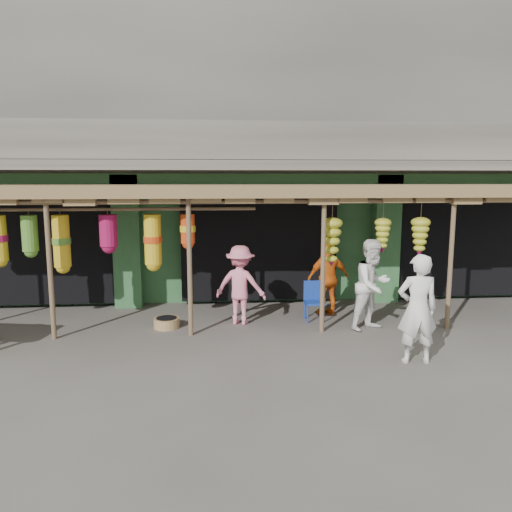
{
  "coord_description": "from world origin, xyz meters",
  "views": [
    {
      "loc": [
        -1.05,
        -9.32,
        2.94
      ],
      "look_at": [
        -0.17,
        1.0,
        1.3
      ],
      "focal_mm": 35.0,
      "sensor_mm": 36.0,
      "label": 1
    }
  ],
  "objects": [
    {
      "name": "person_right",
      "position": [
        2.0,
        -0.12,
        0.89
      ],
      "size": [
        1.08,
        1.01,
        1.77
      ],
      "primitive_type": "imported",
      "rotation": [
        0.0,
        0.0,
        0.5
      ],
      "color": "white",
      "rests_on": "ground"
    },
    {
      "name": "blue_chair",
      "position": [
        1.0,
        0.62,
        0.45
      ],
      "size": [
        0.39,
        0.4,
        0.81
      ],
      "rotation": [
        0.0,
        0.0,
        -0.0
      ],
      "color": "#17379B",
      "rests_on": "ground"
    },
    {
      "name": "person_shopper",
      "position": [
        -0.53,
        0.49,
        0.8
      ],
      "size": [
        1.17,
        0.89,
        1.6
      ],
      "primitive_type": "imported",
      "rotation": [
        0.0,
        0.0,
        2.82
      ],
      "color": "pink",
      "rests_on": "ground"
    },
    {
      "name": "building",
      "position": [
        -0.0,
        4.87,
        3.37
      ],
      "size": [
        16.4,
        6.8,
        7.0
      ],
      "color": "gray",
      "rests_on": "ground"
    },
    {
      "name": "awning",
      "position": [
        -0.13,
        0.8,
        2.57
      ],
      "size": [
        14.0,
        2.7,
        2.79
      ],
      "color": "brown",
      "rests_on": "ground"
    },
    {
      "name": "basket_mid",
      "position": [
        -2.0,
        0.32,
        0.1
      ],
      "size": [
        0.56,
        0.56,
        0.19
      ],
      "primitive_type": "cylinder",
      "rotation": [
        0.0,
        0.0,
        -0.11
      ],
      "color": "#A08248",
      "rests_on": "ground"
    },
    {
      "name": "person_vendor",
      "position": [
        1.38,
        0.97,
        0.81
      ],
      "size": [
        1.01,
        0.58,
        1.61
      ],
      "primitive_type": "imported",
      "rotation": [
        0.0,
        0.0,
        3.35
      ],
      "color": "orange",
      "rests_on": "ground"
    },
    {
      "name": "person_front",
      "position": [
        2.15,
        -1.91,
        0.88
      ],
      "size": [
        0.66,
        0.45,
        1.76
      ],
      "primitive_type": "imported",
      "rotation": [
        0.0,
        0.0,
        3.09
      ],
      "color": "white",
      "rests_on": "ground"
    },
    {
      "name": "ground",
      "position": [
        0.0,
        0.0,
        0.0
      ],
      "size": [
        80.0,
        80.0,
        0.0
      ],
      "primitive_type": "plane",
      "color": "#514C47",
      "rests_on": "ground"
    }
  ]
}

